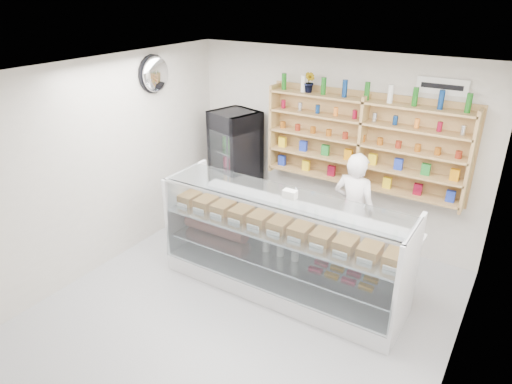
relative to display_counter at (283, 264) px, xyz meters
The scene contains 8 objects.
room 1.30m from the display_counter, 101.10° to the right, with size 5.00×5.00×5.00m.
display_counter is the anchor object (origin of this frame).
shop_worker 1.24m from the display_counter, 64.43° to the left, with size 0.60×0.39×1.63m, color white.
drinks_cooler 2.20m from the display_counter, 140.50° to the left, with size 0.80×0.78×1.81m.
wall_shelving 2.02m from the display_counter, 77.46° to the left, with size 2.84×0.28×1.33m.
potted_plant 2.57m from the display_counter, 107.49° to the left, with size 0.16×0.13×0.30m, color #1E6626.
security_mirror 3.15m from the display_counter, 169.69° to the left, with size 0.15×0.50×0.50m, color silver.
wall_sign 2.96m from the display_counter, 53.61° to the left, with size 0.62×0.03×0.20m, color white.
Camera 1 is at (2.47, -3.53, 3.59)m, focal length 32.00 mm.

